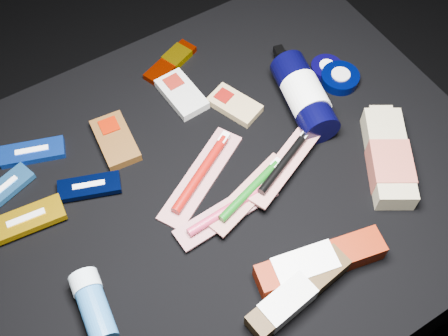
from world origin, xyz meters
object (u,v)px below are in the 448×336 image
lotion_bottle (304,96)px  bodywash_bottle (388,159)px  toothpaste_carton_red (314,264)px  deodorant_stick (93,305)px

lotion_bottle → bodywash_bottle: 0.20m
bodywash_bottle → toothpaste_carton_red: same height
lotion_bottle → deodorant_stick: (-0.52, -0.16, -0.01)m
deodorant_stick → lotion_bottle: bearing=23.5°
toothpaste_carton_red → bodywash_bottle: bearing=33.6°
lotion_bottle → bodywash_bottle: size_ratio=1.14×
lotion_bottle → bodywash_bottle: bearing=-61.0°
deodorant_stick → toothpaste_carton_red: (0.33, -0.13, -0.00)m
lotion_bottle → toothpaste_carton_red: 0.34m
toothpaste_carton_red → deodorant_stick: bearing=171.7°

